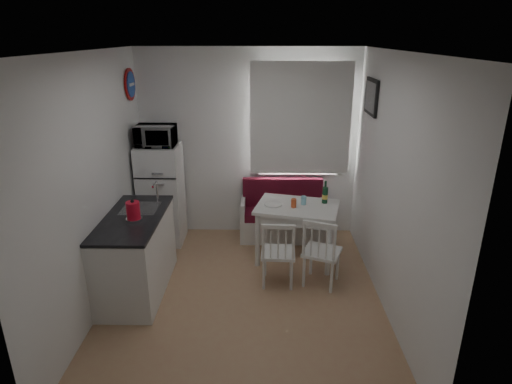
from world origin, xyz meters
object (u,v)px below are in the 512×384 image
Objects in this scene: bench at (282,219)px; microwave at (156,136)px; chair_right at (323,247)px; kettle at (133,211)px; dining_table at (297,212)px; wine_bottle at (325,192)px; kitchen_counter at (136,253)px; fridge at (162,194)px; chair_left at (279,247)px.

microwave is (-1.66, -0.16, 1.24)m from bench.
chair_right is 2.10m from kettle.
kettle is at bearing -153.57° from chair_right.
kettle is at bearing -141.52° from dining_table.
chair_right reaches higher than dining_table.
wine_bottle is (0.10, 0.76, 0.37)m from chair_right.
bench is 2.37× the size of microwave.
bench is 0.95m from wine_bottle.
dining_table is 4.96× the size of kettle.
microwave is (-2.06, 1.12, 0.99)m from chair_right.
kettle is at bearing -138.38° from bench.
kitchen_counter is 2.17m from bench.
kitchen_counter is 1.27m from fridge.
kitchen_counter is at bearing -90.90° from fridge.
wine_bottle is at bearing 23.53° from kettle.
fridge is at bearing 145.86° from chair_left.
dining_table is 2.00m from kettle.
wine_bottle is (2.18, 0.83, 0.43)m from kitchen_counter.
microwave is (-1.56, 1.12, 1.01)m from chair_left.
kettle reaches higher than dining_table.
microwave is at bearing 173.07° from chair_right.
microwave reaches higher than chair_right.
chair_left is (1.58, 0.08, 0.05)m from kitchen_counter.
bench is at bearing 88.17° from chair_left.
dining_table is at bearing -76.41° from bench.
bench is 1.36m from chair_right.
wine_bottle is (2.16, -0.36, -0.63)m from microwave.
kitchen_counter is 1.59m from chair_left.
dining_table is at bearing -14.36° from microwave.
bench is at bearing 117.14° from dining_table.
dining_table is 0.82× the size of fridge.
chair_left is 0.87× the size of chair_right.
dining_table is 2.26× the size of microwave.
chair_left is at bearing -158.71° from chair_right.
chair_right is 0.37× the size of fridge.
fridge is at bearing 90.00° from microwave.
microwave reaches higher than kitchen_counter.
kitchen_counter reaches higher than chair_right.
dining_table is 1.88m from fridge.
bench is 2.32× the size of chair_right.
dining_table is 0.72m from chair_left.
wine_bottle reaches higher than chair_left.
fridge reaches higher than chair_right.
chair_left is at bearing 6.50° from kettle.
kitchen_counter is 2.65× the size of microwave.
bench is 1.05× the size of dining_table.
dining_table is 3.88× the size of wine_bottle.
wine_bottle is (2.13, 0.93, -0.12)m from kettle.
bench is (1.68, 1.35, -0.18)m from kitchen_counter.
chair_left is 1.04m from wine_bottle.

